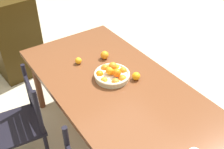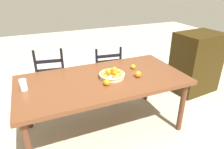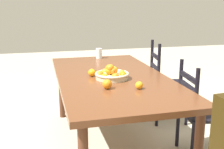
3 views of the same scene
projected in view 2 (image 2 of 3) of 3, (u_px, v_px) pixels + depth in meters
The scene contains 10 objects.
ground_plane at pixel (104, 128), 2.77m from camera, with size 12.00×12.00×0.00m, color #B4AB94.
dining_table at pixel (103, 83), 2.47m from camera, with size 2.03×1.02×0.76m.
chair_near_window at pixel (52, 80), 3.07m from camera, with size 0.48×0.48×0.99m.
chair_by_cabinet at pixel (107, 73), 3.35m from camera, with size 0.49×0.49×0.91m.
cabinet at pixel (196, 63), 3.53m from camera, with size 0.75×0.54×1.05m, color #2E2008.
fruit_bowl at pixel (112, 74), 2.45m from camera, with size 0.32×0.32×0.14m.
orange_loose_0 at pixel (138, 74), 2.46m from camera, with size 0.08×0.08×0.08m, color orange.
orange_loose_1 at pixel (133, 67), 2.70m from camera, with size 0.06×0.06×0.06m, color orange.
orange_loose_2 at pixel (107, 82), 2.27m from camera, with size 0.07×0.07×0.07m, color orange.
drinking_glass at pixel (23, 85), 2.16m from camera, with size 0.08×0.08×0.13m, color silver.
Camera 2 is at (-0.76, -2.06, 1.83)m, focal length 32.30 mm.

